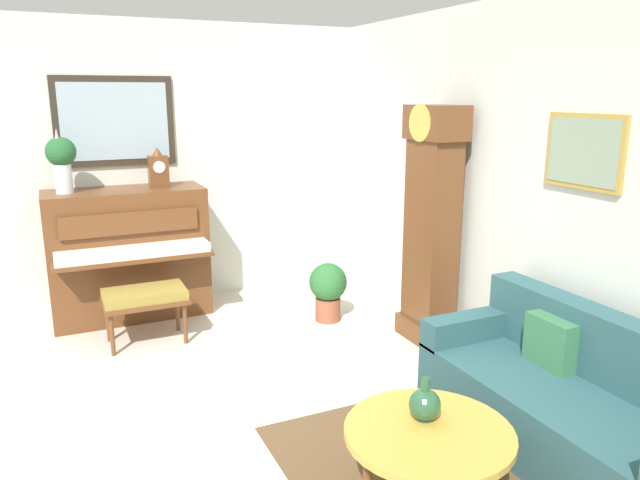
{
  "coord_description": "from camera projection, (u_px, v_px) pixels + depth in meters",
  "views": [
    {
      "loc": [
        3.54,
        -0.8,
        2.12
      ],
      "look_at": [
        -0.3,
        0.96,
        1.08
      ],
      "focal_mm": 33.61,
      "sensor_mm": 36.0,
      "label": 1
    }
  ],
  "objects": [
    {
      "name": "wall_back",
      "position": [
        508.0,
        188.0,
        4.57
      ],
      "size": [
        5.3,
        0.13,
        2.8
      ],
      "color": "silver",
      "rests_on": "ground_plane"
    },
    {
      "name": "wall_left",
      "position": [
        135.0,
        166.0,
        5.91
      ],
      "size": [
        0.13,
        4.9,
        2.8
      ],
      "color": "silver",
      "rests_on": "ground_plane"
    },
    {
      "name": "grandfather_clock",
      "position": [
        431.0,
        232.0,
        5.07
      ],
      "size": [
        0.52,
        0.34,
        2.03
      ],
      "color": "brown",
      "rests_on": "ground_plane"
    },
    {
      "name": "couch",
      "position": [
        573.0,
        405.0,
        3.56
      ],
      "size": [
        1.9,
        0.8,
        0.84
      ],
      "color": "#2D565B",
      "rests_on": "ground_plane"
    },
    {
      "name": "piano",
      "position": [
        129.0,
        253.0,
        5.71
      ],
      "size": [
        0.87,
        1.44,
        1.24
      ],
      "color": "brown",
      "rests_on": "ground_plane"
    },
    {
      "name": "coffee_table",
      "position": [
        429.0,
        435.0,
        3.09
      ],
      "size": [
        0.88,
        0.88,
        0.43
      ],
      "color": "gold",
      "rests_on": "ground_plane"
    },
    {
      "name": "mantel_clock",
      "position": [
        158.0,
        169.0,
        5.65
      ],
      "size": [
        0.13,
        0.18,
        0.38
      ],
      "color": "brown",
      "rests_on": "piano"
    },
    {
      "name": "piano_bench",
      "position": [
        145.0,
        298.0,
        5.12
      ],
      "size": [
        0.42,
        0.7,
        0.48
      ],
      "color": "brown",
      "rests_on": "ground_plane"
    },
    {
      "name": "ground_plane",
      "position": [
        207.0,
        429.0,
        3.97
      ],
      "size": [
        6.4,
        6.0,
        0.1
      ],
      "primitive_type": "cube",
      "color": "beige"
    },
    {
      "name": "potted_plant",
      "position": [
        328.0,
        288.0,
        5.65
      ],
      "size": [
        0.36,
        0.36,
        0.56
      ],
      "color": "#935138",
      "rests_on": "ground_plane"
    },
    {
      "name": "green_jug",
      "position": [
        425.0,
        404.0,
        3.16
      ],
      "size": [
        0.17,
        0.17,
        0.24
      ],
      "color": "#234C33",
      "rests_on": "coffee_table"
    },
    {
      "name": "flower_vase",
      "position": [
        61.0,
        158.0,
        5.28
      ],
      "size": [
        0.26,
        0.26,
        0.58
      ],
      "color": "silver",
      "rests_on": "piano"
    }
  ]
}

